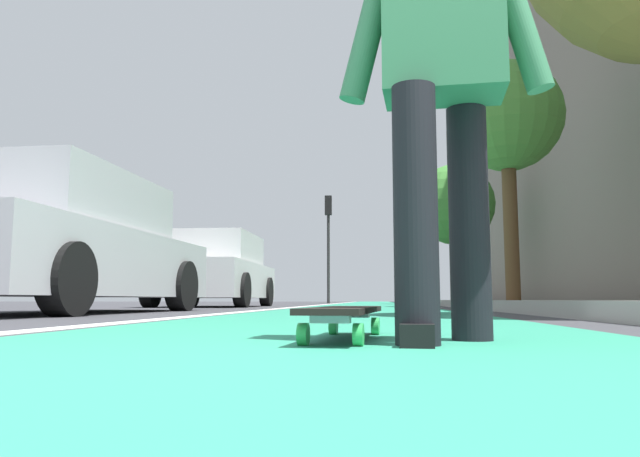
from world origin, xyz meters
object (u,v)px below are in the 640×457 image
Objects in this scene: skateboard at (344,313)px; traffic_light at (328,229)px; parked_car_near at (62,247)px; street_tree_far at (454,205)px; skater_person at (442,64)px; parked_car_mid at (214,272)px; street_tree_mid at (507,118)px.

skateboard is 22.73m from traffic_light.
parked_car_near is 0.93× the size of street_tree_far.
street_tree_far is at bearing -7.47° from skater_person.
parked_car_near is at bearing 156.91° from street_tree_far.
skater_person is 0.37× the size of traffic_light.
skater_person is at bearing -160.66° from parked_car_mid.
skater_person is at bearing -174.47° from traffic_light.
skater_person is (-0.15, -0.35, 0.84)m from skateboard.
parked_car_near is at bearing 38.96° from skateboard.
traffic_light is 6.35m from street_tree_far.
street_tree_mid is (9.76, -2.73, 3.63)m from skateboard.
street_tree_far is (8.30, -0.00, -0.43)m from street_tree_mid.
parked_car_near is at bearing 175.63° from traffic_light.
skater_person is 22.82m from traffic_light.
parked_car_near is 0.98× the size of traffic_light.
skateboard is 0.20× the size of parked_car_near.
parked_car_mid is 0.89× the size of street_tree_far.
parked_car_mid is (6.03, -0.02, 0.01)m from parked_car_near.
skater_person is 10.81m from parked_car_mid.
street_tree_far is at bearing -0.00° from street_tree_mid.
skater_person is at bearing 166.46° from street_tree_mid.
skateboard is at bearing 171.40° from street_tree_far.
street_tree_far is at bearing -8.60° from skateboard.
skater_person is at bearing -139.22° from parked_car_near.
skater_person is 5.51m from parked_car_near.
parked_car_near is (4.02, 3.25, 0.61)m from skateboard.
street_tree_mid is (-12.70, -4.57, 0.67)m from traffic_light.
street_tree_mid is 1.05× the size of street_tree_far.
traffic_light reaches higher than parked_car_near.
traffic_light reaches higher than skater_person.
skateboard is 0.17× the size of street_tree_mid.
parked_car_near is 6.03m from parked_car_mid.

